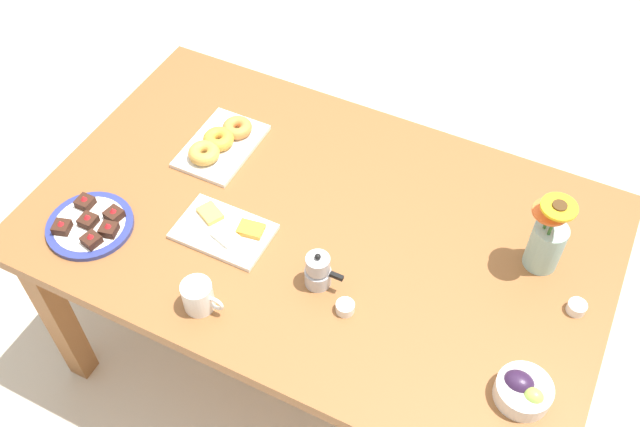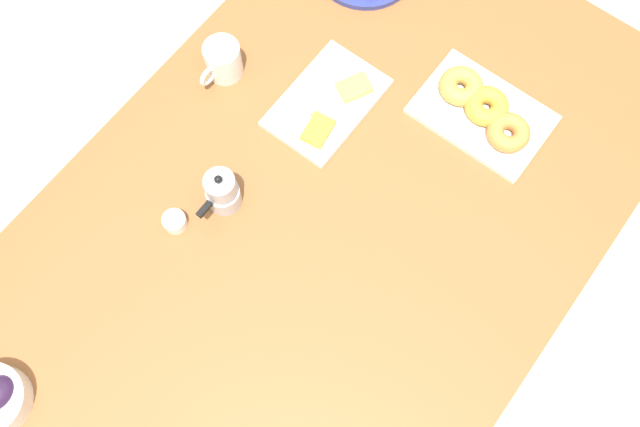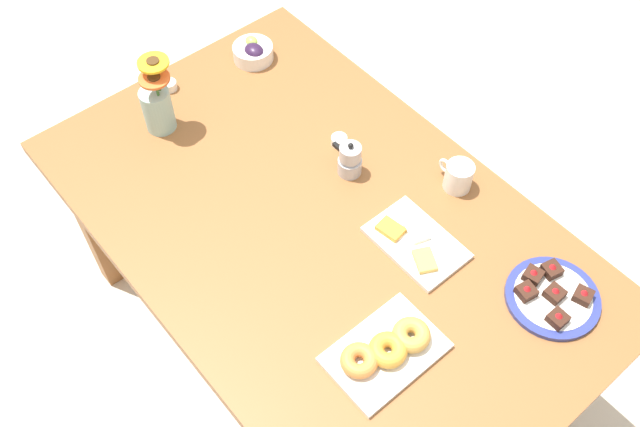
# 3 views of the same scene
# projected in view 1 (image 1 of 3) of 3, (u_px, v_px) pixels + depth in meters

# --- Properties ---
(ground_plane) EXTENTS (6.00, 6.00, 0.00)m
(ground_plane) POSITION_uv_depth(u_px,v_px,m) (320.00, 353.00, 2.56)
(ground_plane) COLOR beige
(dining_table) EXTENTS (1.60, 1.00, 0.74)m
(dining_table) POSITION_uv_depth(u_px,v_px,m) (320.00, 241.00, 2.05)
(dining_table) COLOR brown
(dining_table) RESTS_ON ground_plane
(coffee_mug) EXTENTS (0.11, 0.08, 0.09)m
(coffee_mug) POSITION_uv_depth(u_px,v_px,m) (198.00, 296.00, 1.78)
(coffee_mug) COLOR white
(coffee_mug) RESTS_ON dining_table
(grape_bowl) EXTENTS (0.13, 0.13, 0.07)m
(grape_bowl) POSITION_uv_depth(u_px,v_px,m) (523.00, 390.00, 1.63)
(grape_bowl) COLOR white
(grape_bowl) RESTS_ON dining_table
(cheese_platter) EXTENTS (0.26, 0.17, 0.03)m
(cheese_platter) POSITION_uv_depth(u_px,v_px,m) (225.00, 230.00, 1.96)
(cheese_platter) COLOR white
(cheese_platter) RESTS_ON dining_table
(croissant_platter) EXTENTS (0.19, 0.28, 0.05)m
(croissant_platter) POSITION_uv_depth(u_px,v_px,m) (220.00, 143.00, 2.16)
(croissant_platter) COLOR white
(croissant_platter) RESTS_ON dining_table
(jam_cup_honey) EXTENTS (0.05, 0.05, 0.03)m
(jam_cup_honey) POSITION_uv_depth(u_px,v_px,m) (345.00, 307.00, 1.79)
(jam_cup_honey) COLOR white
(jam_cup_honey) RESTS_ON dining_table
(jam_cup_berry) EXTENTS (0.05, 0.05, 0.03)m
(jam_cup_berry) POSITION_uv_depth(u_px,v_px,m) (577.00, 307.00, 1.79)
(jam_cup_berry) COLOR white
(jam_cup_berry) RESTS_ON dining_table
(dessert_plate) EXTENTS (0.24, 0.24, 0.05)m
(dessert_plate) POSITION_uv_depth(u_px,v_px,m) (90.00, 225.00, 1.97)
(dessert_plate) COLOR navy
(dessert_plate) RESTS_ON dining_table
(flower_vase) EXTENTS (0.11, 0.11, 0.25)m
(flower_vase) POSITION_uv_depth(u_px,v_px,m) (546.00, 242.00, 1.83)
(flower_vase) COLOR #99C1B7
(flower_vase) RESTS_ON dining_table
(moka_pot) EXTENTS (0.11, 0.07, 0.12)m
(moka_pot) POSITION_uv_depth(u_px,v_px,m) (318.00, 271.00, 1.82)
(moka_pot) COLOR #B7B7BC
(moka_pot) RESTS_ON dining_table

